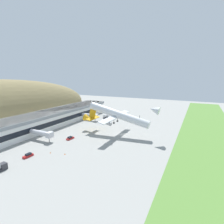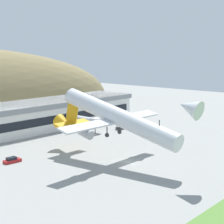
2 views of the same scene
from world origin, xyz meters
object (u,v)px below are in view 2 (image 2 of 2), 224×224
Objects in this scene: service_car_1 at (12,160)px; cargo_airplane at (116,118)px; jetway_1 at (87,120)px; fuel_truck at (124,124)px; terminal_building at (5,119)px.

cargo_airplane is at bearing -45.82° from service_car_1.
jetway_1 is 0.29× the size of cargo_airplane.
service_car_1 is at bearing -173.45° from fuel_truck.
jetway_1 is 14.83m from fuel_truck.
fuel_truck is (52.87, 6.07, 0.90)m from service_car_1.
fuel_truck is at bearing 36.92° from cargo_airplane.
terminal_building is 24.66× the size of service_car_1.
jetway_1 is 2.93× the size of service_car_1.
jetway_1 is 1.81× the size of fuel_truck.
cargo_airplane is at bearing -87.15° from terminal_building.
terminal_building is at bearing 147.74° from fuel_truck.
jetway_1 is at bearing 56.92° from cargo_airplane.
service_car_1 is (-39.81, -12.64, -3.38)m from jetway_1.
cargo_airplane is at bearing -143.08° from fuel_truck.
terminal_building reaches higher than jetway_1.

